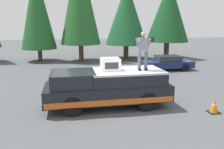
{
  "coord_description": "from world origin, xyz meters",
  "views": [
    {
      "loc": [
        -9.39,
        2.12,
        3.71
      ],
      "look_at": [
        0.93,
        0.17,
        1.35
      ],
      "focal_mm": 37.01,
      "sensor_mm": 36.0,
      "label": 1
    }
  ],
  "objects": [
    {
      "name": "compressor_unit",
      "position": [
        0.49,
        0.32,
        1.93
      ],
      "size": [
        0.65,
        0.84,
        0.56
      ],
      "color": "white",
      "rests_on": "pickup_truck"
    },
    {
      "name": "pickup_truck",
      "position": [
        0.43,
        0.46,
        0.87
      ],
      "size": [
        2.01,
        5.54,
        1.65
      ],
      "color": "black",
      "rests_on": "ground"
    },
    {
      "name": "traffic_cone",
      "position": [
        -1.18,
        -3.82,
        0.29
      ],
      "size": [
        0.47,
        0.47,
        0.62
      ],
      "color": "black",
      "rests_on": "ground"
    },
    {
      "name": "parked_car_navy",
      "position": [
        7.64,
        -5.54,
        0.58
      ],
      "size": [
        1.64,
        4.1,
        1.16
      ],
      "color": "navy",
      "rests_on": "ground"
    },
    {
      "name": "conifer_left",
      "position": [
        14.03,
        -3.81,
        4.57
      ],
      "size": [
        4.31,
        4.31,
        7.65
      ],
      "color": "#4C3826",
      "rests_on": "ground"
    },
    {
      "name": "person_on_truck_bed",
      "position": [
        0.26,
        -1.09,
        2.55
      ],
      "size": [
        0.29,
        0.72,
        1.69
      ],
      "color": "#4C515B",
      "rests_on": "pickup_truck"
    },
    {
      "name": "conifer_center_right",
      "position": [
        14.15,
        4.89,
        5.02
      ],
      "size": [
        3.36,
        3.36,
        8.84
      ],
      "color": "#4C3826",
      "rests_on": "ground"
    },
    {
      "name": "ground_plane",
      "position": [
        0.0,
        0.0,
        0.0
      ],
      "size": [
        90.0,
        90.0,
        0.0
      ],
      "primitive_type": "plane",
      "color": "#4C4F51"
    },
    {
      "name": "conifer_far_left",
      "position": [
        13.56,
        -8.1,
        4.89
      ],
      "size": [
        4.37,
        4.37,
        8.02
      ],
      "color": "#4C3826",
      "rests_on": "ground"
    }
  ]
}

